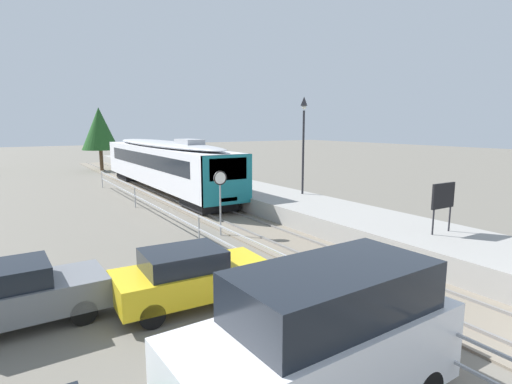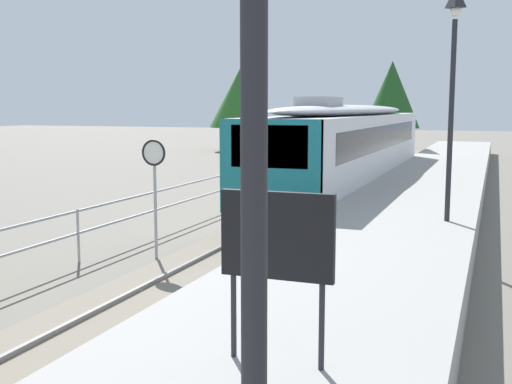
{
  "view_description": "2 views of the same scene",
  "coord_description": "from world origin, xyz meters",
  "px_view_note": "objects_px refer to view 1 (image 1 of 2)",
  "views": [
    {
      "loc": [
        -9.58,
        -2.28,
        4.7
      ],
      "look_at": [
        0.4,
        13.71,
        1.6
      ],
      "focal_mm": 28.48,
      "sensor_mm": 36.0,
      "label": 1
    },
    {
      "loc": [
        5.52,
        0.26,
        3.54
      ],
      "look_at": [
        0.4,
        13.71,
        1.6
      ],
      "focal_mm": 44.18,
      "sensor_mm": 36.0,
      "label": 2
    }
  ],
  "objects_px": {
    "parked_van_white": "(322,342)",
    "platform_lamp_mid_platform": "(304,127)",
    "platform_notice_board": "(443,197)",
    "speed_limit_sign": "(220,187)",
    "parked_hatchback_grey": "(13,295)",
    "commuter_train": "(163,162)",
    "parked_hatchback_yellow": "(190,276)",
    "brick_utility_cabinet": "(392,320)"
  },
  "relations": [
    {
      "from": "platform_lamp_mid_platform",
      "to": "parked_hatchback_yellow",
      "type": "relative_size",
      "value": 1.32
    },
    {
      "from": "commuter_train",
      "to": "platform_notice_board",
      "type": "height_order",
      "value": "commuter_train"
    },
    {
      "from": "parked_hatchback_grey",
      "to": "speed_limit_sign",
      "type": "bearing_deg",
      "value": 30.71
    },
    {
      "from": "commuter_train",
      "to": "speed_limit_sign",
      "type": "xyz_separation_m",
      "value": [
        -1.85,
        -12.53,
        -0.02
      ]
    },
    {
      "from": "commuter_train",
      "to": "parked_van_white",
      "type": "height_order",
      "value": "commuter_train"
    },
    {
      "from": "platform_notice_board",
      "to": "parked_van_white",
      "type": "bearing_deg",
      "value": -156.35
    },
    {
      "from": "parked_hatchback_grey",
      "to": "brick_utility_cabinet",
      "type": "bearing_deg",
      "value": -37.43
    },
    {
      "from": "platform_lamp_mid_platform",
      "to": "speed_limit_sign",
      "type": "height_order",
      "value": "platform_lamp_mid_platform"
    },
    {
      "from": "speed_limit_sign",
      "to": "parked_hatchback_yellow",
      "type": "relative_size",
      "value": 0.69
    },
    {
      "from": "platform_lamp_mid_platform",
      "to": "platform_notice_board",
      "type": "bearing_deg",
      "value": -96.45
    },
    {
      "from": "platform_lamp_mid_platform",
      "to": "parked_hatchback_yellow",
      "type": "bearing_deg",
      "value": -141.4
    },
    {
      "from": "commuter_train",
      "to": "speed_limit_sign",
      "type": "bearing_deg",
      "value": -98.39
    },
    {
      "from": "commuter_train",
      "to": "parked_hatchback_grey",
      "type": "bearing_deg",
      "value": -119.38
    },
    {
      "from": "speed_limit_sign",
      "to": "parked_hatchback_grey",
      "type": "relative_size",
      "value": 0.69
    },
    {
      "from": "commuter_train",
      "to": "speed_limit_sign",
      "type": "relative_size",
      "value": 7.06
    },
    {
      "from": "platform_lamp_mid_platform",
      "to": "speed_limit_sign",
      "type": "bearing_deg",
      "value": -159.11
    },
    {
      "from": "platform_notice_board",
      "to": "parked_hatchback_grey",
      "type": "bearing_deg",
      "value": 170.69
    },
    {
      "from": "platform_lamp_mid_platform",
      "to": "brick_utility_cabinet",
      "type": "distance_m",
      "value": 14.91
    },
    {
      "from": "parked_van_white",
      "to": "platform_lamp_mid_platform",
      "type": "bearing_deg",
      "value": 52.65
    },
    {
      "from": "parked_hatchback_yellow",
      "to": "platform_notice_board",
      "type": "bearing_deg",
      "value": -6.84
    },
    {
      "from": "platform_lamp_mid_platform",
      "to": "parked_hatchback_yellow",
      "type": "distance_m",
      "value": 13.6
    },
    {
      "from": "platform_notice_board",
      "to": "parked_hatchback_yellow",
      "type": "relative_size",
      "value": 0.44
    },
    {
      "from": "commuter_train",
      "to": "platform_lamp_mid_platform",
      "type": "relative_size",
      "value": 3.7
    },
    {
      "from": "speed_limit_sign",
      "to": "parked_hatchback_grey",
      "type": "height_order",
      "value": "speed_limit_sign"
    },
    {
      "from": "platform_lamp_mid_platform",
      "to": "speed_limit_sign",
      "type": "xyz_separation_m",
      "value": [
        -6.39,
        -2.44,
        -2.5
      ]
    },
    {
      "from": "speed_limit_sign",
      "to": "parked_hatchback_yellow",
      "type": "height_order",
      "value": "speed_limit_sign"
    },
    {
      "from": "parked_van_white",
      "to": "commuter_train",
      "type": "bearing_deg",
      "value": 76.65
    },
    {
      "from": "speed_limit_sign",
      "to": "brick_utility_cabinet",
      "type": "height_order",
      "value": "speed_limit_sign"
    },
    {
      "from": "parked_van_white",
      "to": "platform_notice_board",
      "type": "bearing_deg",
      "value": 23.65
    },
    {
      "from": "platform_notice_board",
      "to": "parked_hatchback_grey",
      "type": "xyz_separation_m",
      "value": [
        -13.16,
        2.16,
        -1.4
      ]
    },
    {
      "from": "speed_limit_sign",
      "to": "parked_van_white",
      "type": "distance_m",
      "value": 11.39
    },
    {
      "from": "commuter_train",
      "to": "parked_hatchback_grey",
      "type": "xyz_separation_m",
      "value": [
        -9.66,
        -17.17,
        -1.36
      ]
    },
    {
      "from": "platform_lamp_mid_platform",
      "to": "parked_van_white",
      "type": "distance_m",
      "value": 16.91
    },
    {
      "from": "commuter_train",
      "to": "brick_utility_cabinet",
      "type": "distance_m",
      "value": 22.66
    },
    {
      "from": "speed_limit_sign",
      "to": "parked_hatchback_grey",
      "type": "distance_m",
      "value": 9.19
    },
    {
      "from": "platform_notice_board",
      "to": "parked_hatchback_grey",
      "type": "height_order",
      "value": "platform_notice_board"
    },
    {
      "from": "platform_notice_board",
      "to": "platform_lamp_mid_platform",
      "type": "bearing_deg",
      "value": 83.55
    },
    {
      "from": "platform_notice_board",
      "to": "parked_hatchback_yellow",
      "type": "distance_m",
      "value": 9.32
    },
    {
      "from": "speed_limit_sign",
      "to": "parked_hatchback_grey",
      "type": "bearing_deg",
      "value": -149.29
    },
    {
      "from": "platform_lamp_mid_platform",
      "to": "speed_limit_sign",
      "type": "distance_m",
      "value": 7.28
    },
    {
      "from": "commuter_train",
      "to": "platform_notice_board",
      "type": "relative_size",
      "value": 11.01
    },
    {
      "from": "platform_lamp_mid_platform",
      "to": "parked_hatchback_grey",
      "type": "bearing_deg",
      "value": -153.5
    }
  ]
}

